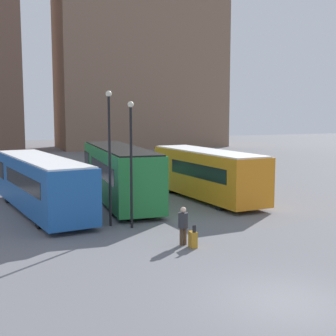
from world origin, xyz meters
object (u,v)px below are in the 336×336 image
suitcase (193,239)px  bus_0 (40,182)px  lamp_post_1 (109,148)px  traveler (183,222)px  bus_2 (206,173)px  lamp_post_0 (131,155)px  bus_1 (119,172)px

suitcase → bus_0: bearing=31.4°
lamp_post_1 → traveler: bearing=-65.5°
bus_2 → lamp_post_1: 8.76m
bus_0 → bus_2: size_ratio=1.15×
traveler → suitcase: traveler is taller
bus_0 → lamp_post_1: 5.63m
bus_0 → suitcase: bus_0 is taller
bus_2 → traveler: bearing=143.6°
lamp_post_1 → bus_2: bearing=31.5°
lamp_post_0 → lamp_post_1: 1.13m
suitcase → lamp_post_1: bearing=28.3°
lamp_post_0 → bus_2: bearing=38.9°
bus_2 → suitcase: (-5.12, -9.12, -1.31)m
suitcase → lamp_post_1: (-2.13, 4.66, 3.36)m
bus_1 → lamp_post_0: bearing=173.2°
traveler → bus_0: bearing=31.5°
lamp_post_0 → bus_0: bearing=123.7°
bus_1 → lamp_post_0: size_ratio=1.99×
suitcase → lamp_post_0: lamp_post_0 is taller
bus_0 → lamp_post_1: (2.68, -4.50, 2.07)m
bus_1 → bus_2: 5.35m
bus_0 → lamp_post_0: 6.55m
lamp_post_0 → lamp_post_1: size_ratio=0.92×
bus_0 → lamp_post_1: lamp_post_1 is taller
bus_0 → traveler: size_ratio=7.36×
traveler → lamp_post_0: bearing=21.2°
traveler → lamp_post_1: size_ratio=0.25×
bus_1 → bus_2: bearing=-99.5°
bus_1 → suitcase: size_ratio=12.51×
bus_1 → suitcase: bus_1 is taller
bus_0 → lamp_post_1: size_ratio=1.82×
suitcase → lamp_post_1: 6.13m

